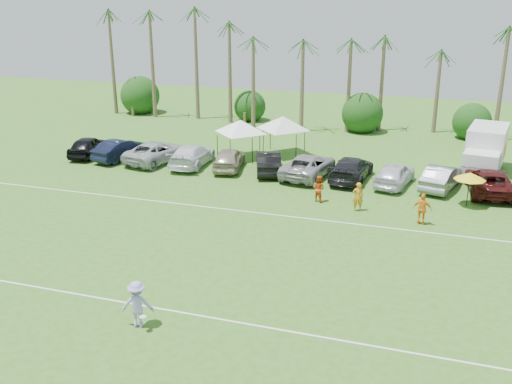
% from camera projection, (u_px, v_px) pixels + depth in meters
% --- Properties ---
extents(ground, '(120.00, 120.00, 0.00)m').
position_uv_depth(ground, '(82.00, 323.00, 23.05)').
color(ground, '#36661E').
rests_on(ground, ground).
extents(field_lines, '(80.00, 12.10, 0.01)m').
position_uv_depth(field_lines, '(169.00, 245.00, 30.25)').
color(field_lines, white).
rests_on(field_lines, ground).
extents(palm_tree_0, '(2.40, 2.40, 8.90)m').
position_uv_depth(palm_tree_0, '(103.00, 45.00, 61.15)').
color(palm_tree_0, brown).
rests_on(palm_tree_0, ground).
extents(palm_tree_1, '(2.40, 2.40, 9.90)m').
position_uv_depth(palm_tree_1, '(145.00, 38.00, 59.42)').
color(palm_tree_1, brown).
rests_on(palm_tree_1, ground).
extents(palm_tree_2, '(2.40, 2.40, 10.90)m').
position_uv_depth(palm_tree_2, '(188.00, 30.00, 57.70)').
color(palm_tree_2, brown).
rests_on(palm_tree_2, ground).
extents(palm_tree_3, '(2.40, 2.40, 11.90)m').
position_uv_depth(palm_tree_3, '(225.00, 22.00, 56.27)').
color(palm_tree_3, brown).
rests_on(palm_tree_3, ground).
extents(palm_tree_4, '(2.40, 2.40, 8.90)m').
position_uv_depth(palm_tree_4, '(264.00, 50.00, 55.96)').
color(palm_tree_4, brown).
rests_on(palm_tree_4, ground).
extents(palm_tree_5, '(2.40, 2.40, 9.90)m').
position_uv_depth(palm_tree_5, '(303.00, 42.00, 54.52)').
color(palm_tree_5, brown).
rests_on(palm_tree_5, ground).
extents(palm_tree_6, '(2.40, 2.40, 10.90)m').
position_uv_depth(palm_tree_6, '(346.00, 33.00, 53.09)').
color(palm_tree_6, brown).
rests_on(palm_tree_6, ground).
extents(palm_tree_7, '(2.40, 2.40, 11.90)m').
position_uv_depth(palm_tree_7, '(390.00, 25.00, 51.66)').
color(palm_tree_7, brown).
rests_on(palm_tree_7, ground).
extents(palm_tree_8, '(2.40, 2.40, 8.90)m').
position_uv_depth(palm_tree_8, '(445.00, 55.00, 51.06)').
color(palm_tree_8, brown).
rests_on(palm_tree_8, ground).
extents(palm_tree_9, '(2.40, 2.40, 9.90)m').
position_uv_depth(palm_tree_9, '(506.00, 47.00, 49.33)').
color(palm_tree_9, brown).
rests_on(palm_tree_9, ground).
extents(bush_tree_0, '(4.00, 4.00, 4.00)m').
position_uv_depth(bush_tree_0, '(137.00, 98.00, 63.04)').
color(bush_tree_0, brown).
rests_on(bush_tree_0, ground).
extents(bush_tree_1, '(4.00, 4.00, 4.00)m').
position_uv_depth(bush_tree_1, '(248.00, 105.00, 59.29)').
color(bush_tree_1, brown).
rests_on(bush_tree_1, ground).
extents(bush_tree_2, '(4.00, 4.00, 4.00)m').
position_uv_depth(bush_tree_2, '(364.00, 111.00, 55.83)').
color(bush_tree_2, brown).
rests_on(bush_tree_2, ground).
extents(bush_tree_3, '(4.00, 4.00, 4.00)m').
position_uv_depth(bush_tree_3, '(472.00, 118.00, 52.95)').
color(bush_tree_3, brown).
rests_on(bush_tree_3, ground).
extents(sideline_player_a, '(0.76, 0.59, 1.83)m').
position_uv_depth(sideline_player_a, '(358.00, 197.00, 34.86)').
color(sideline_player_a, orange).
rests_on(sideline_player_a, ground).
extents(sideline_player_b, '(1.03, 0.93, 1.74)m').
position_uv_depth(sideline_player_b, '(319.00, 188.00, 36.46)').
color(sideline_player_b, '#D54F17').
rests_on(sideline_player_b, ground).
extents(sideline_player_c, '(1.15, 0.62, 1.86)m').
position_uv_depth(sideline_player_c, '(422.00, 209.00, 32.76)').
color(sideline_player_c, orange).
rests_on(sideline_player_c, ground).
extents(box_truck, '(3.47, 6.87, 3.38)m').
position_uv_depth(box_truck, '(485.00, 149.00, 42.01)').
color(box_truck, silver).
rests_on(box_truck, ground).
extents(canopy_tent_left, '(4.50, 4.50, 3.65)m').
position_uv_depth(canopy_tent_left, '(241.00, 120.00, 45.62)').
color(canopy_tent_left, black).
rests_on(canopy_tent_left, ground).
extents(canopy_tent_right, '(4.65, 4.65, 3.77)m').
position_uv_depth(canopy_tent_right, '(283.00, 116.00, 46.47)').
color(canopy_tent_right, black).
rests_on(canopy_tent_right, ground).
extents(market_umbrella, '(1.97, 1.97, 2.19)m').
position_uv_depth(market_umbrella, '(470.00, 176.00, 35.29)').
color(market_umbrella, black).
rests_on(market_umbrella, ground).
extents(frisbee_player, '(1.43, 1.05, 1.98)m').
position_uv_depth(frisbee_player, '(137.00, 304.00, 22.55)').
color(frisbee_player, '#A298D8').
rests_on(frisbee_player, ground).
extents(parked_car_0, '(2.74, 5.12, 1.66)m').
position_uv_depth(parked_car_0, '(88.00, 146.00, 46.85)').
color(parked_car_0, black).
rests_on(parked_car_0, ground).
extents(parked_car_1, '(2.87, 5.30, 1.66)m').
position_uv_depth(parked_car_1, '(121.00, 149.00, 45.85)').
color(parked_car_1, black).
rests_on(parked_car_1, ground).
extents(parked_car_2, '(3.85, 6.38, 1.66)m').
position_uv_depth(parked_car_2, '(156.00, 152.00, 45.15)').
color(parked_car_2, '#B0B3B8').
rests_on(parked_car_2, ground).
extents(parked_car_3, '(2.66, 5.84, 1.66)m').
position_uv_depth(parked_car_3, '(192.00, 155.00, 44.21)').
color(parked_car_3, white).
rests_on(parked_car_3, ground).
extents(parked_car_4, '(2.79, 5.13, 1.66)m').
position_uv_depth(parked_car_4, '(229.00, 159.00, 43.28)').
color(parked_car_4, gray).
rests_on(parked_car_4, ground).
extents(parked_car_5, '(3.27, 5.32, 1.66)m').
position_uv_depth(parked_car_5, '(268.00, 162.00, 42.48)').
color(parked_car_5, black).
rests_on(parked_car_5, ground).
extents(parked_car_6, '(3.52, 6.27, 1.66)m').
position_uv_depth(parked_car_6, '(308.00, 166.00, 41.48)').
color(parked_car_6, '#9B9B9B').
rests_on(parked_car_6, ground).
extents(parked_car_7, '(2.83, 5.90, 1.66)m').
position_uv_depth(parked_car_7, '(351.00, 169.00, 40.77)').
color(parked_car_7, black).
rests_on(parked_car_7, ground).
extents(parked_car_8, '(2.84, 5.14, 1.66)m').
position_uv_depth(parked_car_8, '(395.00, 174.00, 39.53)').
color(parked_car_8, silver).
rests_on(parked_car_8, ground).
extents(parked_car_9, '(2.91, 5.30, 1.66)m').
position_uv_depth(parked_car_9, '(441.00, 177.00, 38.87)').
color(parked_car_9, slate).
rests_on(parked_car_9, ground).
extents(parked_car_10, '(3.27, 6.18, 1.66)m').
position_uv_depth(parked_car_10, '(490.00, 181.00, 38.02)').
color(parked_car_10, '#461111').
rests_on(parked_car_10, ground).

